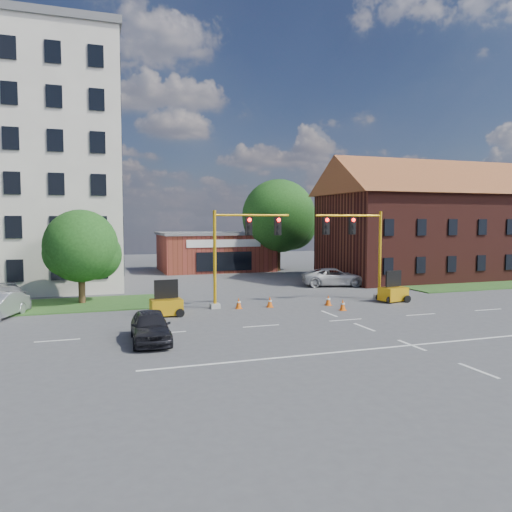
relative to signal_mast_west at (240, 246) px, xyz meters
name	(u,v)px	position (x,y,z in m)	size (l,w,h in m)	color
ground	(346,320)	(4.36, -6.00, -3.92)	(120.00, 120.00, 0.00)	#444547
grass_verge_ne	(483,286)	(22.36, 3.00, -3.88)	(14.00, 4.00, 0.08)	#284C1C
lane_markings	(375,331)	(4.36, -9.00, -3.91)	(60.00, 36.00, 0.01)	silver
office_block	(4,163)	(-15.64, 15.91, 6.39)	(18.40, 15.40, 20.60)	beige
brick_shop	(215,251)	(4.36, 23.99, -1.76)	(12.40, 8.40, 4.30)	maroon
townhouse_row	(430,217)	(22.36, 10.00, 2.01)	(21.00, 11.00, 11.50)	#441A14
tree_large	(282,218)	(11.27, 21.08, 1.92)	(8.48, 8.08, 10.13)	#3B2A15
tree_nw_front	(85,248)	(-9.40, 4.58, -0.21)	(5.07, 4.83, 6.29)	#3B2A15
signal_mast_west	(240,246)	(0.00, 0.00, 0.00)	(5.30, 0.60, 6.20)	gray
signal_mast_east	(360,244)	(8.71, 0.00, 0.00)	(5.30, 0.60, 6.20)	gray
trailer_west	(166,305)	(-4.96, -1.61, -3.28)	(1.83, 1.25, 2.03)	#E9A813
trailer_east	(393,292)	(10.57, -1.39, -3.28)	(2.01, 1.56, 2.04)	#E9A813
cone_a	(239,303)	(-0.26, -0.59, -3.58)	(0.40, 0.40, 0.70)	#EE5C0C
cone_b	(270,302)	(1.77, -0.77, -3.58)	(0.40, 0.40, 0.70)	#EE5C0C
cone_c	(343,305)	(5.66, -3.26, -3.58)	(0.40, 0.40, 0.70)	#EE5C0C
cone_d	(328,300)	(5.66, -1.32, -3.58)	(0.40, 0.40, 0.70)	#EE5C0C
pickup_white	(334,277)	(10.68, 7.41, -3.16)	(2.52, 5.46, 1.52)	silver
sedan_dark	(150,326)	(-6.58, -7.66, -3.19)	(1.72, 4.27, 1.45)	black
sedan_silver_rear	(9,296)	(-14.10, 4.67, -3.22)	(1.95, 4.80, 1.39)	#93969A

